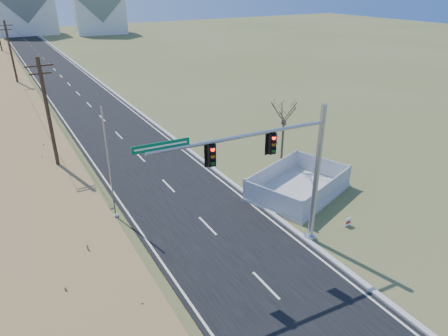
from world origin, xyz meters
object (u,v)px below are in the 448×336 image
open_sign (348,222)px  fence_enclosure (298,189)px  traffic_signal_mast (288,170)px  bare_tree (284,111)px  flagpole (110,176)px

open_sign → fence_enclosure: bearing=91.3°
traffic_signal_mast → open_sign: (4.75, -0.29, -4.53)m
bare_tree → fence_enclosure: bearing=-111.7°
traffic_signal_mast → fence_enclosure: traffic_signal_mast is taller
fence_enclosure → open_sign: (-0.08, -4.75, -0.01)m
fence_enclosure → bare_tree: bare_tree is taller
flagpole → bare_tree: (13.46, 0.59, 1.76)m
flagpole → open_sign: bearing=-34.6°
open_sign → flagpole: size_ratio=0.08×
open_sign → flagpole: bearing=147.7°
fence_enclosure → flagpole: bearing=144.7°
traffic_signal_mast → flagpole: traffic_signal_mast is taller
fence_enclosure → open_sign: 4.75m
traffic_signal_mast → bare_tree: (6.42, 8.43, -0.20)m
traffic_signal_mast → flagpole: bearing=135.7°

